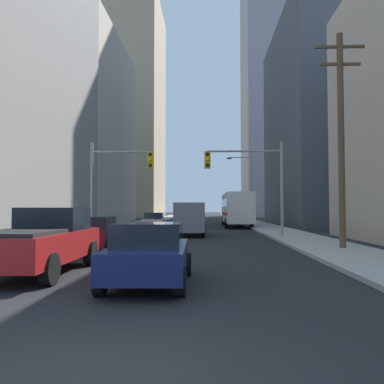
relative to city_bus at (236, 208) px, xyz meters
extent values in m
cube|color=#9E9E99|center=(-11.26, 12.81, -1.85)|extent=(3.42, 160.00, 0.15)
cube|color=#9E9E99|center=(2.68, 12.81, -1.85)|extent=(3.42, 160.00, 0.15)
cube|color=silver|center=(0.00, -0.01, 0.02)|extent=(2.60, 11.52, 2.90)
cube|color=black|center=(-1.26, -0.01, 0.54)|extent=(0.11, 10.58, 0.80)
cube|color=red|center=(-1.26, -0.01, -0.56)|extent=(0.11, 10.58, 0.28)
cylinder|color=black|center=(-1.17, 4.02, -1.43)|extent=(0.32, 1.00, 1.00)
cylinder|color=black|center=(1.18, 4.02, -1.43)|extent=(0.32, 1.00, 1.00)
cylinder|color=black|center=(-1.17, -3.23, -1.43)|extent=(0.32, 1.00, 1.00)
cylinder|color=black|center=(1.18, -3.23, -1.43)|extent=(0.32, 1.00, 1.00)
cube|color=maroon|center=(-7.74, -30.01, -1.13)|extent=(2.07, 5.42, 0.80)
cube|color=black|center=(-7.74, -29.04, -0.38)|extent=(1.82, 1.82, 0.70)
cube|color=black|center=(-7.74, -31.36, -0.68)|extent=(1.79, 2.40, 0.10)
cylinder|color=black|center=(-8.70, -28.29, -1.53)|extent=(0.28, 0.80, 0.80)
cylinder|color=black|center=(-6.78, -28.29, -1.53)|extent=(0.28, 0.80, 0.80)
cylinder|color=black|center=(-6.78, -31.74, -1.53)|extent=(0.28, 0.80, 0.80)
cube|color=slate|center=(-4.19, -13.69, -0.62)|extent=(2.14, 5.25, 1.90)
cube|color=black|center=(-4.19, -11.08, -0.20)|extent=(1.76, 0.07, 0.60)
cylinder|color=black|center=(-5.15, -12.02, -1.57)|extent=(0.24, 0.72, 0.72)
cylinder|color=black|center=(-3.23, -12.02, -1.57)|extent=(0.24, 0.72, 0.72)
cylinder|color=black|center=(-5.15, -15.35, -1.57)|extent=(0.24, 0.72, 0.72)
cylinder|color=black|center=(-3.23, -15.35, -1.57)|extent=(0.24, 0.72, 0.72)
cube|color=#141E4C|center=(-4.38, -31.47, -1.28)|extent=(1.92, 4.25, 0.65)
cube|color=black|center=(-4.38, -31.62, -0.68)|extent=(1.64, 1.94, 0.55)
cylinder|color=black|center=(-5.24, -30.13, -1.61)|extent=(0.22, 0.64, 0.64)
cylinder|color=black|center=(-3.52, -30.13, -1.61)|extent=(0.22, 0.64, 0.64)
cylinder|color=black|center=(-5.24, -32.82, -1.61)|extent=(0.22, 0.64, 0.64)
cylinder|color=black|center=(-3.52, -32.82, -1.61)|extent=(0.22, 0.64, 0.64)
cube|color=maroon|center=(-7.86, -24.19, -1.28)|extent=(1.87, 4.23, 0.65)
cube|color=black|center=(-7.86, -24.34, -0.68)|extent=(1.62, 1.93, 0.55)
cylinder|color=black|center=(-8.73, -22.84, -1.61)|extent=(0.22, 0.64, 0.64)
cylinder|color=black|center=(-7.00, -22.84, -1.61)|extent=(0.22, 0.64, 0.64)
cylinder|color=black|center=(-8.73, -25.53, -1.61)|extent=(0.22, 0.64, 0.64)
cylinder|color=black|center=(-7.00, -25.53, -1.61)|extent=(0.22, 0.64, 0.64)
cube|color=#B7BABF|center=(-7.74, -5.70, -1.28)|extent=(1.94, 4.26, 0.65)
cube|color=black|center=(-7.74, -5.85, -0.68)|extent=(1.65, 1.95, 0.55)
cylinder|color=black|center=(-8.60, -4.35, -1.61)|extent=(0.22, 0.64, 0.64)
cylinder|color=black|center=(-6.87, -4.35, -1.61)|extent=(0.22, 0.64, 0.64)
cylinder|color=black|center=(-8.60, -7.04, -1.61)|extent=(0.22, 0.64, 0.64)
cylinder|color=black|center=(-6.87, -7.04, -1.61)|extent=(0.22, 0.64, 0.64)
cylinder|color=gray|center=(-10.15, -16.81, 1.07)|extent=(0.18, 0.18, 6.00)
cylinder|color=gray|center=(-8.31, -16.81, 3.47)|extent=(3.67, 0.12, 0.12)
cube|color=gold|center=(-6.48, -16.81, 2.95)|extent=(0.38, 0.30, 1.05)
sphere|color=black|center=(-6.48, -16.98, 3.29)|extent=(0.24, 0.24, 0.24)
sphere|color=#F9A514|center=(-6.48, -16.98, 2.95)|extent=(0.24, 0.24, 0.24)
sphere|color=black|center=(-6.48, -16.98, 2.61)|extent=(0.24, 0.24, 0.24)
cylinder|color=gray|center=(1.57, -16.81, 1.07)|extent=(0.18, 0.18, 6.00)
cylinder|color=gray|center=(-0.69, -16.81, 3.47)|extent=(4.53, 0.12, 0.12)
cube|color=gold|center=(-2.96, -16.81, 2.95)|extent=(0.38, 0.30, 1.05)
sphere|color=black|center=(-2.96, -16.98, 3.29)|extent=(0.24, 0.24, 0.24)
sphere|color=#F9A514|center=(-2.96, -16.98, 2.95)|extent=(0.24, 0.24, 0.24)
sphere|color=black|center=(-2.96, -16.98, 2.61)|extent=(0.24, 0.24, 0.24)
cylinder|color=brown|center=(3.02, -23.36, 2.95)|extent=(0.28, 0.28, 9.77)
cube|color=brown|center=(3.02, -23.36, 7.24)|extent=(2.20, 0.12, 0.12)
cube|color=brown|center=(3.02, -23.36, 6.44)|extent=(1.80, 0.12, 0.12)
cylinder|color=gray|center=(1.67, 0.95, 1.82)|extent=(0.16, 0.16, 7.50)
cylinder|color=gray|center=(0.50, 0.95, 5.37)|extent=(2.34, 0.10, 0.10)
ellipsoid|color=#4C4C51|center=(-0.66, 0.95, 5.27)|extent=(0.56, 0.32, 0.20)
cube|color=#B7A893|center=(-26.00, 8.12, 10.22)|extent=(23.09, 27.92, 24.29)
cube|color=tan|center=(-25.33, 52.66, 23.39)|extent=(22.26, 22.76, 50.64)
cube|color=#4C515B|center=(16.24, 7.65, 10.35)|extent=(21.21, 23.93, 24.56)
cube|color=#93939E|center=(17.99, 54.09, 30.15)|extent=(24.45, 20.20, 64.17)
camera|label=1|loc=(-2.93, -41.37, -0.06)|focal=37.49mm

